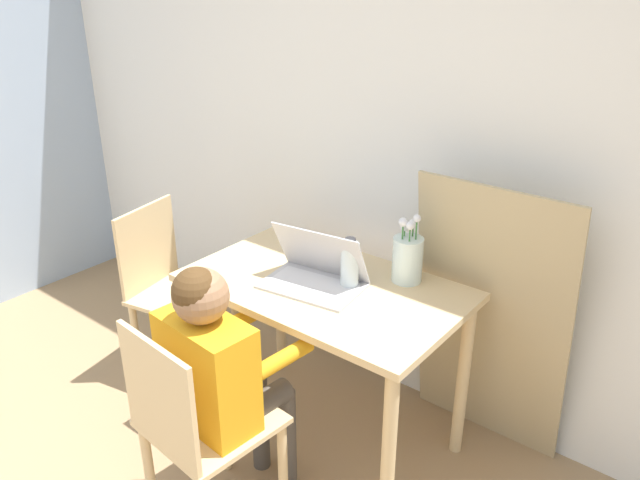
{
  "coord_description": "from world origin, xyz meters",
  "views": [
    {
      "loc": [
        1.37,
        -0.02,
        1.9
      ],
      "look_at": [
        0.03,
        1.68,
        0.93
      ],
      "focal_mm": 35.0,
      "sensor_mm": 36.0,
      "label": 1
    }
  ],
  "objects": [
    {
      "name": "wall_back",
      "position": [
        0.0,
        2.23,
        1.25
      ],
      "size": [
        6.4,
        0.05,
        2.5
      ],
      "color": "white",
      "rests_on": "ground_plane"
    },
    {
      "name": "dining_table",
      "position": [
        0.05,
        1.68,
        0.64
      ],
      "size": [
        1.08,
        0.65,
        0.75
      ],
      "color": "#D6B784",
      "rests_on": "ground_plane"
    },
    {
      "name": "chair_occupied",
      "position": [
        0.01,
        1.03,
        0.45
      ],
      "size": [
        0.43,
        0.43,
        0.86
      ],
      "rotation": [
        0.0,
        0.0,
        3.05
      ],
      "color": "#D6B784",
      "rests_on": "ground_plane"
    },
    {
      "name": "chair_spare",
      "position": [
        -0.83,
        1.61,
        0.45
      ],
      "size": [
        0.47,
        0.47,
        0.86
      ],
      "rotation": [
        0.0,
        0.0,
        1.77
      ],
      "color": "#D6B784",
      "rests_on": "ground_plane"
    },
    {
      "name": "person_seated",
      "position": [
        0.02,
        1.14,
        0.66
      ],
      "size": [
        0.39,
        0.45,
        1.04
      ],
      "rotation": [
        0.0,
        0.0,
        3.05
      ],
      "color": "orange",
      "rests_on": "ground_plane"
    },
    {
      "name": "laptop",
      "position": [
        0.03,
        1.65,
        0.8
      ],
      "size": [
        0.41,
        0.3,
        0.23
      ],
      "rotation": [
        0.0,
        0.0,
        0.14
      ],
      "color": "#B2B2B7",
      "rests_on": "dining_table"
    },
    {
      "name": "flower_vase",
      "position": [
        0.29,
        1.9,
        0.85
      ],
      "size": [
        0.12,
        0.12,
        0.28
      ],
      "color": "silver",
      "rests_on": "dining_table"
    },
    {
      "name": "water_bottle",
      "position": [
        0.14,
        1.71,
        0.85
      ],
      "size": [
        0.07,
        0.07,
        0.2
      ],
      "color": "silver",
      "rests_on": "dining_table"
    },
    {
      "name": "cardboard_panel",
      "position": [
        0.57,
        2.08,
        0.58
      ],
      "size": [
        0.64,
        0.18,
        1.17
      ],
      "color": "tan",
      "rests_on": "ground_plane"
    }
  ]
}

